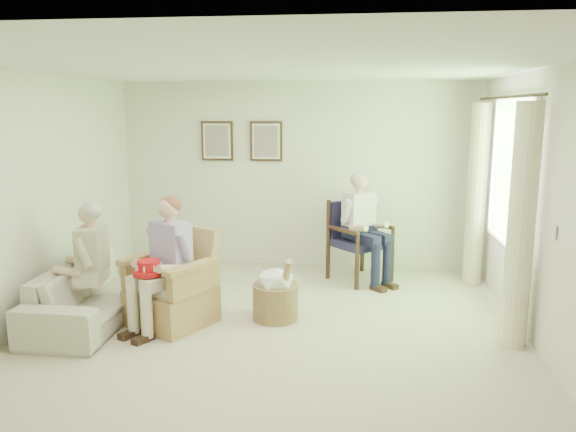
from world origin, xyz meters
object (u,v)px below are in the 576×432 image
object	(u,v)px
person_sofa	(87,258)
red_hat	(149,269)
person_dark	(361,220)
hatbox	(276,294)
person_wicker	(167,255)
wicker_armchair	(172,294)
sofa	(97,291)
wood_armchair	(360,237)

from	to	relation	value
person_sofa	red_hat	xyz separation A→B (m)	(0.73, -0.19, -0.04)
person_dark	hatbox	distance (m)	1.78
person_wicker	hatbox	world-z (taller)	person_wicker
wicker_armchair	sofa	distance (m)	0.86
red_hat	person_wicker	bearing A→B (deg)	54.69
red_hat	hatbox	size ratio (longest dim) A/B	0.44
sofa	red_hat	distance (m)	0.91
wood_armchair	red_hat	distance (m)	3.00
sofa	person_sofa	size ratio (longest dim) A/B	1.62
person_wicker	red_hat	bearing A→B (deg)	-96.68
wood_armchair	person_dark	distance (m)	0.31
sofa	person_wicker	distance (m)	1.00
person_wicker	red_hat	world-z (taller)	person_wicker
person_wicker	red_hat	size ratio (longest dim) A/B	4.15
wood_armchair	person_wicker	world-z (taller)	person_wicker
person_wicker	person_sofa	world-z (taller)	person_wicker
wicker_armchair	wood_armchair	size ratio (longest dim) A/B	0.96
wood_armchair	person_wicker	xyz separation A→B (m)	(-1.97, -1.97, 0.21)
wicker_armchair	person_sofa	world-z (taller)	person_sofa
person_wicker	person_sofa	xyz separation A→B (m)	(-0.86, 0.01, -0.06)
wood_armchair	hatbox	bearing A→B (deg)	-161.08
wood_armchair	person_sofa	size ratio (longest dim) A/B	0.82
sofa	person_sofa	distance (m)	0.46
person_wicker	person_sofa	distance (m)	0.86
wicker_armchair	person_wicker	distance (m)	0.47
wood_armchair	sofa	xyz separation A→B (m)	(-2.83, -1.78, -0.27)
wood_armchair	person_dark	xyz separation A→B (m)	(0.00, -0.17, 0.26)
person_wicker	hatbox	bearing A→B (deg)	47.46
wicker_armchair	red_hat	world-z (taller)	wicker_armchair
sofa	red_hat	size ratio (longest dim) A/B	6.36
hatbox	sofa	bearing A→B (deg)	-175.01
person_dark	red_hat	distance (m)	2.88
wicker_armchair	person_dark	xyz separation A→B (m)	(1.97, 1.67, 0.51)
wicker_armchair	red_hat	distance (m)	0.49
wood_armchair	sofa	world-z (taller)	wood_armchair
person_sofa	person_dark	bearing A→B (deg)	114.37
wood_armchair	red_hat	world-z (taller)	wood_armchair
person_wicker	person_dark	distance (m)	2.67
wicker_armchair	person_sofa	bearing A→B (deg)	-143.26
sofa	person_sofa	xyz separation A→B (m)	(-0.00, -0.19, 0.42)
person_sofa	wicker_armchair	bearing A→B (deg)	90.14
wicker_armchair	wood_armchair	xyz separation A→B (m)	(1.97, 1.84, 0.25)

